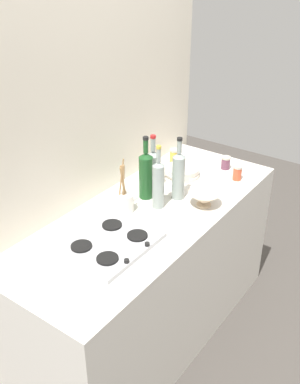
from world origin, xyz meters
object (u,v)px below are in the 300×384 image
wine_bottle_mid_right (146,174)px  condiment_jar_spare (237,173)px  stovetop_hob (110,243)px  mixing_bowl (204,198)px  condiment_jar_front (174,156)px  utensil_crock (125,201)px  condiment_jar_rear (226,163)px  plate_stack (182,172)px  wine_bottle_leftmost (153,168)px  wine_bottle_mid_left (178,175)px  wine_bottle_rightmost (158,184)px

wine_bottle_mid_right → condiment_jar_spare: bearing=-33.1°
stovetop_hob → mixing_bowl: size_ratio=2.49×
stovetop_hob → condiment_jar_front: 1.01m
stovetop_hob → wine_bottle_mid_right: (0.49, 0.14, 0.13)m
utensil_crock → condiment_jar_front: utensil_crock is taller
condiment_jar_rear → plate_stack: bearing=146.4°
wine_bottle_leftmost → wine_bottle_mid_left: (-0.02, -0.19, 0.02)m
utensil_crock → condiment_jar_spare: size_ratio=3.31×
wine_bottle_rightmost → condiment_jar_front: bearing=24.4°
wine_bottle_mid_right → wine_bottle_rightmost: size_ratio=1.01×
mixing_bowl → wine_bottle_mid_left: bearing=93.3°
wine_bottle_mid_right → condiment_jar_front: 0.51m
mixing_bowl → condiment_jar_spare: size_ratio=1.95×
wine_bottle_mid_right → condiment_jar_spare: wine_bottle_mid_right is taller
wine_bottle_mid_left → condiment_jar_rear: bearing=-5.2°
wine_bottle_leftmost → mixing_bowl: bearing=-91.7°
wine_bottle_mid_left → wine_bottle_mid_right: size_ratio=1.00×
plate_stack → wine_bottle_rightmost: bearing=-167.1°
wine_bottle_leftmost → wine_bottle_rightmost: 0.23m
mixing_bowl → condiment_jar_rear: bearing=13.8°
wine_bottle_leftmost → condiment_jar_rear: 0.54m
stovetop_hob → condiment_jar_rear: size_ratio=5.39×
stovetop_hob → condiment_jar_front: bearing=15.2°
plate_stack → wine_bottle_leftmost: (-0.23, 0.07, 0.10)m
wine_bottle_leftmost → wine_bottle_rightmost: bearing=-137.3°
wine_bottle_leftmost → condiment_jar_front: size_ratio=3.55×
plate_stack → wine_bottle_mid_right: bearing=175.1°
condiment_jar_rear → condiment_jar_spare: bearing=-126.8°
wine_bottle_rightmost → condiment_jar_front: 0.60m
wine_bottle_leftmost → wine_bottle_mid_right: size_ratio=0.90×
stovetop_hob → condiment_jar_rear: bearing=-3.0°
wine_bottle_mid_right → mixing_bowl: 0.35m
mixing_bowl → condiment_jar_front: 0.58m
utensil_crock → wine_bottle_mid_right: bearing=1.0°
wine_bottle_mid_left → wine_bottle_rightmost: 0.15m
condiment_jar_spare → stovetop_hob: bearing=169.3°
condiment_jar_rear → wine_bottle_mid_left: bearing=174.8°
wine_bottle_leftmost → condiment_jar_front: 0.39m
wine_bottle_mid_left → wine_bottle_rightmost: size_ratio=1.01×
utensil_crock → condiment_jar_rear: bearing=-13.9°
wine_bottle_rightmost → utensil_crock: (-0.14, 0.12, -0.08)m
wine_bottle_rightmost → wine_bottle_mid_left: bearing=-13.0°
condiment_jar_rear → condiment_jar_spare: size_ratio=0.90×
stovetop_hob → condiment_jar_front: (0.98, 0.27, 0.03)m
mixing_bowl → condiment_jar_front: (0.38, 0.44, 0.00)m
wine_bottle_leftmost → condiment_jar_front: (0.37, 0.09, -0.08)m
condiment_jar_spare → wine_bottle_rightmost: bearing=159.3°
wine_bottle_mid_right → stovetop_hob: bearing=-163.8°
plate_stack → wine_bottle_leftmost: 0.25m
wine_bottle_mid_left → condiment_jar_front: (0.39, 0.28, -0.10)m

